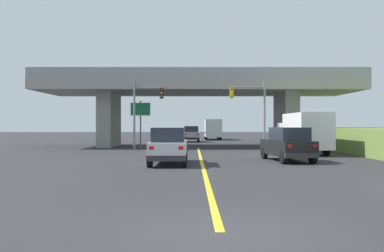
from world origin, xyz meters
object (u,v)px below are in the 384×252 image
(traffic_signal_nearside, at_px, (252,105))
(traffic_signal_farside, at_px, (142,106))
(box_truck, at_px, (302,132))
(suv_crossing, at_px, (286,144))
(semi_truck_distant, at_px, (211,129))
(sedan_oncoming, at_px, (190,134))
(highway_sign, at_px, (139,113))
(suv_lead, at_px, (167,146))

(traffic_signal_nearside, distance_m, traffic_signal_farside, 9.58)
(box_truck, bearing_deg, suv_crossing, -113.85)
(box_truck, bearing_deg, traffic_signal_nearside, 131.10)
(box_truck, xyz_separation_m, semi_truck_distant, (-5.46, 27.77, -0.02))
(traffic_signal_nearside, bearing_deg, sedan_oncoming, 108.03)
(box_truck, distance_m, traffic_signal_farside, 13.80)
(suv_crossing, distance_m, highway_sign, 16.97)
(sedan_oncoming, height_order, semi_truck_distant, semi_truck_distant)
(suv_lead, relative_size, box_truck, 0.64)
(suv_lead, distance_m, semi_truck_distant, 36.05)
(box_truck, height_order, traffic_signal_farside, traffic_signal_farside)
(suv_lead, height_order, suv_crossing, same)
(highway_sign, distance_m, semi_truck_distant, 22.49)
(highway_sign, bearing_deg, semi_truck_distant, 69.43)
(box_truck, xyz_separation_m, traffic_signal_farside, (-12.79, 4.68, 2.23))
(suv_lead, bearing_deg, sedan_oncoming, 87.57)
(box_truck, xyz_separation_m, highway_sign, (-13.34, 6.77, 1.68))
(suv_lead, distance_m, traffic_signal_nearside, 13.74)
(box_truck, height_order, highway_sign, highway_sign)
(suv_crossing, height_order, highway_sign, highway_sign)
(suv_crossing, relative_size, highway_sign, 1.07)
(traffic_signal_farside, height_order, semi_truck_distant, traffic_signal_farside)
(suv_crossing, bearing_deg, sedan_oncoming, 94.92)
(traffic_signal_nearside, xyz_separation_m, traffic_signal_farside, (-9.53, 0.94, -0.00))
(suv_lead, xyz_separation_m, traffic_signal_farside, (-2.99, 12.69, 2.82))
(suv_lead, bearing_deg, traffic_signal_nearside, 60.92)
(suv_crossing, xyz_separation_m, box_truck, (2.80, 6.32, 0.60))
(suv_crossing, height_order, sedan_oncoming, same)
(traffic_signal_farside, distance_m, semi_truck_distant, 24.33)
(traffic_signal_nearside, height_order, semi_truck_distant, traffic_signal_nearside)
(suv_crossing, distance_m, traffic_signal_farside, 15.13)
(suv_crossing, height_order, traffic_signal_nearside, traffic_signal_nearside)
(traffic_signal_farside, bearing_deg, box_truck, -20.08)
(traffic_signal_nearside, relative_size, semi_truck_distant, 0.80)
(traffic_signal_nearside, distance_m, highway_sign, 10.55)
(traffic_signal_nearside, xyz_separation_m, semi_truck_distant, (-2.20, 24.04, -2.26))
(box_truck, bearing_deg, semi_truck_distant, 101.12)
(sedan_oncoming, bearing_deg, suv_crossing, -77.63)
(suv_lead, xyz_separation_m, sedan_oncoming, (1.19, 28.16, -0.00))
(semi_truck_distant, bearing_deg, sedan_oncoming, -112.37)
(sedan_oncoming, distance_m, semi_truck_distant, 8.27)
(highway_sign, bearing_deg, traffic_signal_farside, -75.21)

